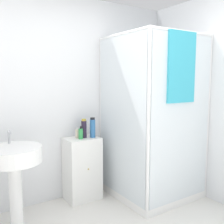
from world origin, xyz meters
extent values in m
cube|color=silver|center=(0.00, 1.70, 1.25)|extent=(6.40, 0.06, 2.50)
cube|color=white|center=(1.17, 1.17, 0.04)|extent=(0.99, 0.99, 0.09)
cylinder|color=white|center=(1.65, 1.65, 1.01)|extent=(0.04, 0.04, 2.03)
cylinder|color=white|center=(0.69, 1.65, 1.01)|extent=(0.04, 0.04, 2.03)
cylinder|color=white|center=(1.65, 0.69, 1.01)|extent=(0.04, 0.04, 2.03)
cylinder|color=white|center=(0.69, 0.69, 1.01)|extent=(0.04, 0.04, 2.03)
cylinder|color=white|center=(1.17, 0.69, 2.01)|extent=(0.96, 0.04, 0.04)
cylinder|color=white|center=(1.17, 1.65, 2.01)|extent=(0.96, 0.04, 0.04)
cylinder|color=white|center=(0.69, 1.17, 2.01)|extent=(0.04, 0.96, 0.04)
cylinder|color=white|center=(1.65, 1.17, 2.01)|extent=(0.04, 0.96, 0.04)
cube|color=silver|center=(1.17, 0.68, 1.04)|extent=(0.92, 0.01, 1.90)
cube|color=silver|center=(0.68, 1.17, 1.04)|extent=(0.01, 0.92, 1.90)
cylinder|color=#B7BABF|center=(1.42, 1.59, 0.85)|extent=(0.02, 0.02, 1.52)
cylinder|color=#B7BABF|center=(1.42, 1.54, 1.63)|extent=(0.07, 0.07, 0.04)
cube|color=#38ADC6|center=(1.13, 0.66, 1.63)|extent=(0.41, 0.03, 0.77)
cube|color=white|center=(0.33, 1.51, 0.39)|extent=(0.42, 0.31, 0.78)
sphere|color=gold|center=(0.33, 1.34, 0.43)|extent=(0.02, 0.02, 0.02)
cylinder|color=white|center=(-0.53, 1.25, 0.35)|extent=(0.13, 0.13, 0.70)
cylinder|color=white|center=(-0.53, 1.25, 0.77)|extent=(0.53, 0.53, 0.15)
cylinder|color=#B7BABF|center=(-0.53, 1.43, 0.91)|extent=(0.02, 0.02, 0.13)
cube|color=#B7BABF|center=(-0.53, 1.40, 0.97)|extent=(0.02, 0.07, 0.02)
cylinder|color=green|center=(0.29, 1.46, 0.84)|extent=(0.05, 0.05, 0.13)
cylinder|color=black|center=(0.29, 1.46, 0.92)|extent=(0.02, 0.02, 0.02)
cube|color=black|center=(0.29, 1.45, 0.93)|extent=(0.01, 0.03, 0.01)
cylinder|color=#281E33|center=(0.36, 1.51, 0.89)|extent=(0.06, 0.06, 0.21)
cylinder|color=gold|center=(0.36, 1.51, 1.00)|extent=(0.05, 0.05, 0.02)
cylinder|color=#2D66A3|center=(0.45, 1.46, 0.89)|extent=(0.07, 0.07, 0.22)
cylinder|color=black|center=(0.45, 1.46, 1.02)|extent=(0.06, 0.06, 0.02)
cylinder|color=beige|center=(0.28, 1.53, 0.83)|extent=(0.05, 0.05, 0.11)
cylinder|color=silver|center=(0.28, 1.53, 0.90)|extent=(0.02, 0.02, 0.02)
cube|color=silver|center=(0.28, 1.52, 0.91)|extent=(0.01, 0.03, 0.01)
camera|label=1|loc=(-1.08, -1.34, 1.50)|focal=42.00mm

